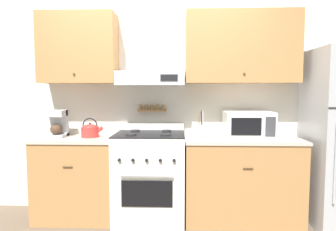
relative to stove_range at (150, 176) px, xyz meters
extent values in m
plane|color=brown|center=(0.00, -0.28, -0.49)|extent=(16.00, 16.00, 0.00)
cube|color=silver|center=(0.00, 0.37, 0.79)|extent=(5.20, 0.08, 2.55)
cube|color=#AD7A47|center=(-0.82, 0.17, 1.42)|extent=(0.86, 0.33, 0.78)
sphere|color=brown|center=(-0.82, -0.01, 1.13)|extent=(0.02, 0.02, 0.02)
cube|color=#AD7A47|center=(1.01, 0.17, 1.42)|extent=(1.24, 0.33, 0.78)
sphere|color=brown|center=(1.01, -0.01, 1.13)|extent=(0.02, 0.02, 0.02)
cube|color=#ADAFB5|center=(0.00, 0.15, 1.08)|extent=(0.76, 0.37, 0.16)
cube|color=black|center=(0.21, -0.04, 1.08)|extent=(0.18, 0.01, 0.07)
cube|color=#AD7A47|center=(0.00, 0.29, 0.71)|extent=(0.34, 0.07, 0.02)
cylinder|color=olive|center=(-0.14, 0.29, 0.75)|extent=(0.03, 0.03, 0.06)
cylinder|color=olive|center=(-0.07, 0.29, 0.75)|extent=(0.03, 0.03, 0.06)
cylinder|color=olive|center=(0.00, 0.29, 0.75)|extent=(0.03, 0.03, 0.06)
cylinder|color=olive|center=(0.07, 0.29, 0.75)|extent=(0.03, 0.03, 0.06)
cylinder|color=olive|center=(0.14, 0.29, 0.75)|extent=(0.03, 0.03, 0.06)
cube|color=#AD7A47|center=(-0.82, 0.04, -0.05)|extent=(0.86, 0.59, 0.88)
cube|color=#B7B2A3|center=(-0.82, 0.04, 0.41)|extent=(0.88, 0.61, 0.03)
cylinder|color=brown|center=(-0.82, -0.27, 0.17)|extent=(0.10, 0.01, 0.01)
cube|color=#AD7A47|center=(1.01, 0.04, -0.05)|extent=(1.24, 0.59, 0.88)
cube|color=#B7B2A3|center=(1.01, 0.04, 0.41)|extent=(1.26, 0.61, 0.03)
cylinder|color=brown|center=(1.01, -0.27, 0.17)|extent=(0.10, 0.01, 0.01)
cube|color=white|center=(0.00, 0.00, -0.01)|extent=(0.76, 0.64, 0.95)
cube|color=black|center=(0.00, -0.33, -0.09)|extent=(0.51, 0.01, 0.27)
cylinder|color=#ADAFB5|center=(0.00, -0.35, 0.11)|extent=(0.53, 0.02, 0.02)
cube|color=black|center=(0.00, 0.00, 0.47)|extent=(0.76, 0.64, 0.01)
cylinder|color=#232326|center=(-0.18, -0.15, 0.49)|extent=(0.11, 0.11, 0.02)
cylinder|color=#232326|center=(0.18, -0.15, 0.49)|extent=(0.11, 0.11, 0.02)
cylinder|color=#232326|center=(-0.18, 0.15, 0.49)|extent=(0.11, 0.11, 0.02)
cylinder|color=#232326|center=(0.18, 0.15, 0.49)|extent=(0.11, 0.11, 0.02)
cylinder|color=black|center=(-0.27, -0.34, 0.26)|extent=(0.03, 0.02, 0.03)
cylinder|color=black|center=(-0.14, -0.34, 0.26)|extent=(0.03, 0.02, 0.03)
cylinder|color=black|center=(0.00, -0.34, 0.26)|extent=(0.03, 0.02, 0.03)
cylinder|color=black|center=(0.14, -0.34, 0.26)|extent=(0.03, 0.02, 0.03)
cylinder|color=black|center=(0.27, -0.34, 0.26)|extent=(0.03, 0.02, 0.03)
cube|color=white|center=(0.00, 0.30, 0.52)|extent=(0.76, 0.04, 0.08)
cylinder|color=#ADAFB5|center=(1.80, -0.40, 0.26)|extent=(0.02, 0.02, 0.78)
cylinder|color=red|center=(-0.67, 0.05, 0.48)|extent=(0.19, 0.19, 0.11)
ellipsoid|color=red|center=(-0.67, 0.05, 0.54)|extent=(0.18, 0.18, 0.06)
sphere|color=black|center=(-0.67, 0.05, 0.58)|extent=(0.02, 0.02, 0.02)
cylinder|color=red|center=(-0.58, 0.05, 0.50)|extent=(0.12, 0.04, 0.10)
torus|color=black|center=(-0.67, 0.05, 0.56)|extent=(0.17, 0.01, 0.17)
cube|color=#ADAFB5|center=(-1.05, 0.05, 0.44)|extent=(0.20, 0.22, 0.03)
cube|color=#ADAFB5|center=(-1.05, 0.12, 0.58)|extent=(0.20, 0.08, 0.30)
cube|color=#ADAFB5|center=(-1.05, 0.04, 0.69)|extent=(0.20, 0.18, 0.07)
ellipsoid|color=#4C3323|center=(-1.05, 0.03, 0.52)|extent=(0.13, 0.13, 0.11)
cube|color=white|center=(1.09, 0.07, 0.57)|extent=(0.52, 0.34, 0.29)
cube|color=black|center=(1.02, -0.11, 0.57)|extent=(0.31, 0.01, 0.18)
cube|color=#38383D|center=(1.27, -0.11, 0.57)|extent=(0.10, 0.01, 0.21)
cylinder|color=silver|center=(0.56, 0.05, 0.50)|extent=(0.11, 0.11, 0.14)
cylinder|color=olive|center=(0.54, 0.04, 0.65)|extent=(0.01, 0.05, 0.16)
cylinder|color=#28282B|center=(0.57, 0.05, 0.65)|extent=(0.01, 0.04, 0.16)
cylinder|color=#B2B2B7|center=(0.58, 0.06, 0.65)|extent=(0.01, 0.03, 0.16)
camera|label=1|loc=(0.31, -3.24, 0.94)|focal=32.00mm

